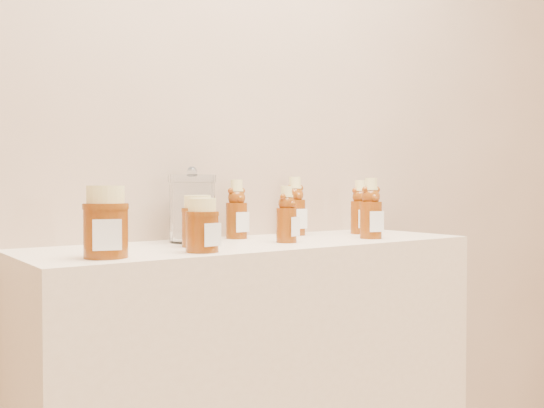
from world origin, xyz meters
TOP-DOWN VIEW (x-y plane):
  - wall_back at (0.00, 1.75)m, footprint 3.50×0.02m
  - bear_bottle_back_left at (0.01, 1.68)m, footprint 0.06×0.06m
  - bear_bottle_back_mid at (0.22, 1.68)m, footprint 0.07×0.07m
  - bear_bottle_back_right at (0.41, 1.60)m, footprint 0.08×0.08m
  - bear_bottle_front_left at (0.05, 1.50)m, footprint 0.07×0.07m
  - bear_bottle_front_right at (0.32, 1.46)m, footprint 0.08×0.08m
  - honey_jar_left at (-0.45, 1.45)m, footprint 0.12×0.12m
  - honey_jar_back at (-0.19, 1.54)m, footprint 0.09×0.09m
  - honey_jar_front at (-0.24, 1.43)m, footprint 0.09×0.09m
  - glass_canister at (-0.14, 1.65)m, footprint 0.14×0.14m

SIDE VIEW (x-z plane):
  - honey_jar_front at x=-0.24m, z-range 0.90..1.02m
  - honey_jar_back at x=-0.19m, z-range 0.90..1.02m
  - honey_jar_left at x=-0.45m, z-range 0.90..1.05m
  - bear_bottle_front_left at x=0.05m, z-range 0.90..1.07m
  - bear_bottle_back_left at x=0.01m, z-range 0.90..1.09m
  - bear_bottle_back_right at x=0.41m, z-range 0.90..1.09m
  - glass_canister at x=-0.14m, z-range 0.90..1.09m
  - bear_bottle_front_right at x=0.32m, z-range 0.90..1.09m
  - bear_bottle_back_mid at x=0.22m, z-range 0.90..1.10m
  - wall_back at x=0.00m, z-range 0.00..2.70m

